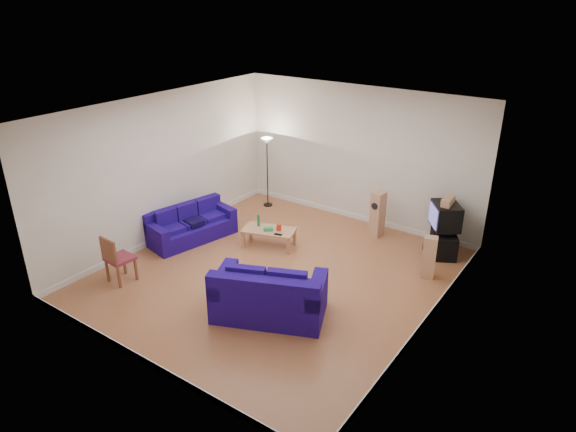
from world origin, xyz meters
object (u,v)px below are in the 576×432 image
Objects in this scene: sofa_loveseat at (269,298)px; coffee_table at (269,232)px; television at (445,216)px; sofa_three_seat at (190,227)px; tv_stand at (443,243)px.

coffee_table is at bearing 103.64° from sofa_loveseat.
sofa_loveseat is 4.27m from television.
sofa_three_seat is 2.45× the size of television.
sofa_three_seat is at bearing 133.45° from sofa_loveseat.
coffee_table is 3.68m from tv_stand.
tv_stand is at bearing 44.03° from sofa_loveseat.
sofa_three_seat is 5.48m from tv_stand.
television is at bearing 130.34° from sofa_three_seat.
coffee_table is (-1.55, 2.08, 0.00)m from sofa_loveseat.
sofa_three_seat is at bearing -91.05° from tv_stand.
sofa_three_seat is at bearing -97.87° from television.
tv_stand is 0.60m from television.
television is at bearing 30.50° from coffee_table.
sofa_three_seat is 0.97× the size of sofa_loveseat.
television is (-0.04, 0.03, 0.60)m from tv_stand.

